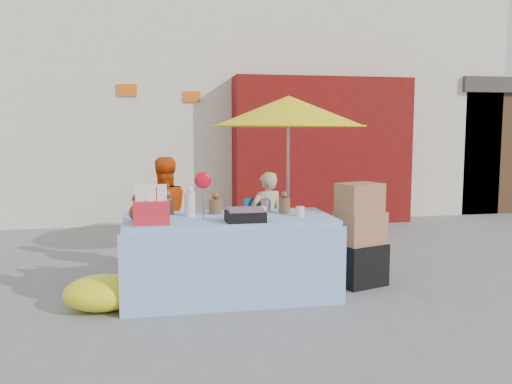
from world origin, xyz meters
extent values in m
plane|color=slate|center=(0.00, 0.00, 0.00)|extent=(80.00, 80.00, 0.00)
cube|color=silver|center=(0.00, 7.00, 2.25)|extent=(12.00, 5.00, 4.50)
cube|color=maroon|center=(2.20, 4.20, 1.30)|extent=(3.20, 0.60, 2.60)
cube|color=#4C331E|center=(6.50, 6.00, 1.20)|extent=(2.60, 3.00, 2.40)
cube|color=#3F3833|center=(6.50, 6.00, 2.55)|extent=(2.80, 3.20, 0.30)
cube|color=orange|center=(-1.20, 4.48, 2.35)|extent=(0.32, 0.04, 0.20)
cube|color=orange|center=(-0.10, 4.48, 2.25)|extent=(0.28, 0.04, 0.18)
cube|color=#9CC5F9|center=(-0.08, 0.15, 0.41)|extent=(2.06, 0.92, 0.81)
cube|color=#9CC5F9|center=(-0.08, -0.32, 0.38)|extent=(2.11, 0.03, 0.76)
cube|color=#9CC5F9|center=(-0.08, 0.63, 0.38)|extent=(2.11, 0.03, 0.76)
cylinder|color=white|center=(-0.89, 0.32, 0.91)|extent=(0.12, 0.12, 0.19)
cylinder|color=brown|center=(-0.67, 0.42, 0.90)|extent=(0.13, 0.13, 0.17)
cylinder|color=white|center=(-0.46, 0.26, 0.93)|extent=(0.11, 0.11, 0.24)
cylinder|color=brown|center=(-0.19, 0.37, 0.89)|extent=(0.14, 0.14, 0.15)
cylinder|color=#B2B2B7|center=(0.35, 0.39, 0.88)|extent=(0.10, 0.10, 0.13)
cylinder|color=brown|center=(0.52, 0.26, 0.89)|extent=(0.12, 0.12, 0.16)
cylinder|color=white|center=(0.25, 0.10, 0.86)|extent=(0.09, 0.09, 0.10)
cylinder|color=white|center=(0.63, 0.04, 0.86)|extent=(0.09, 0.09, 0.10)
sphere|color=brown|center=(-0.97, 0.04, 0.89)|extent=(0.16, 0.16, 0.16)
ellipsoid|color=red|center=(-0.35, -0.01, 1.20)|extent=(0.16, 0.06, 0.16)
cube|color=red|center=(-0.84, -0.17, 0.92)|extent=(0.32, 0.15, 0.22)
cube|color=black|center=(0.03, -0.17, 0.86)|extent=(0.37, 0.26, 0.10)
cube|color=navy|center=(-0.70, 1.10, 0.23)|extent=(0.58, 0.56, 0.45)
cube|color=navy|center=(-0.76, 1.32, 0.65)|extent=(0.47, 0.16, 0.40)
cube|color=navy|center=(0.55, 1.10, 0.23)|extent=(0.58, 0.56, 0.45)
cube|color=navy|center=(0.49, 1.32, 0.65)|extent=(0.47, 0.16, 0.40)
imported|color=#E04B0B|center=(-0.70, 1.25, 0.68)|extent=(0.77, 0.66, 1.36)
imported|color=tan|center=(0.55, 1.25, 0.58)|extent=(0.48, 0.38, 1.17)
cylinder|color=gray|center=(0.85, 1.40, 1.00)|extent=(0.04, 0.04, 2.00)
cone|color=yellow|center=(0.85, 1.40, 1.90)|extent=(1.90, 1.90, 0.38)
cylinder|color=yellow|center=(0.85, 1.40, 1.72)|extent=(1.90, 1.90, 0.02)
cube|color=black|center=(1.36, 0.28, 0.23)|extent=(0.61, 0.55, 0.45)
cube|color=#A27149|center=(1.36, 0.28, 0.63)|extent=(0.57, 0.50, 0.35)
cube|color=#A27149|center=(1.34, 0.26, 0.95)|extent=(0.52, 0.45, 0.31)
ellipsoid|color=yellow|center=(-1.30, -0.05, 0.16)|extent=(0.84, 0.74, 0.33)
camera|label=1|loc=(-0.83, -5.13, 1.67)|focal=38.00mm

